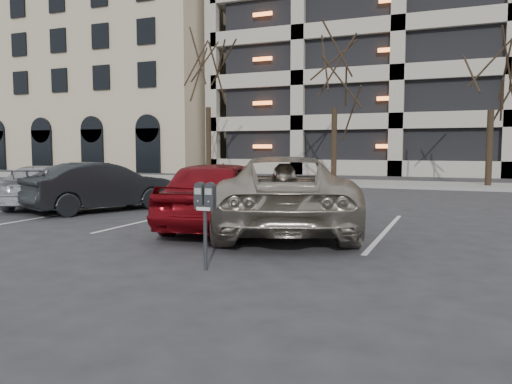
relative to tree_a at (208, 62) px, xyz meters
name	(u,v)px	position (x,y,z in m)	size (l,w,h in m)	color
ground	(289,246)	(10.00, -16.00, -6.43)	(140.00, 140.00, 0.00)	#28282B
sidewalk	(395,184)	(10.00, 0.00, -6.37)	(80.00, 4.00, 0.12)	gray
stall_lines	(263,224)	(8.60, -13.70, -6.42)	(16.90, 5.20, 0.00)	silver
office_building	(106,87)	(-18.00, 13.92, 1.06)	(26.00, 16.20, 15.00)	tan
tree_a	(208,62)	(0.00, 0.00, 0.00)	(3.91, 3.91, 8.89)	black
tree_b	(335,60)	(7.00, 0.00, -0.36)	(3.69, 3.69, 8.39)	black
tree_c	(493,62)	(14.00, 0.00, -0.90)	(3.37, 3.37, 7.65)	black
parking_meter	(205,204)	(9.45, -18.14, -5.47)	(0.32, 0.13, 1.25)	black
suv_silver	(283,193)	(9.31, -14.29, -5.63)	(4.49, 6.29, 1.60)	#ACA292
car_red	(221,193)	(7.95, -14.59, -5.66)	(1.81, 4.50, 1.53)	maroon
car_dark	(102,187)	(3.51, -13.15, -5.74)	(1.45, 4.16, 1.37)	black
car_silver	(50,186)	(1.30, -12.85, -5.80)	(1.75, 4.31, 1.25)	#B3B5BB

